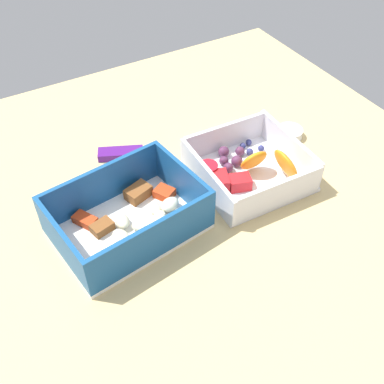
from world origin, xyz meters
TOP-DOWN VIEW (x-y plane):
  - table_surface at (0.00, 0.00)cm, footprint 80.00×80.00cm
  - pasta_container at (-10.50, -0.53)cm, footprint 20.32×15.56cm
  - fruit_bowl at (8.87, -0.08)cm, footprint 15.82×15.66cm
  - candy_bar at (-5.48, 14.02)cm, footprint 7.36×5.10cm
  - paper_cup_liner at (20.63, 4.76)cm, footprint 4.22×4.22cm

SIDE VIEW (x-z plane):
  - table_surface at x=0.00cm, z-range 0.00..2.00cm
  - candy_bar at x=-5.48cm, z-range 2.00..3.20cm
  - paper_cup_liner at x=20.63cm, z-range 2.00..3.48cm
  - fruit_bowl at x=8.87cm, z-range 0.87..6.80cm
  - pasta_container at x=-10.50cm, z-range 0.80..7.44cm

